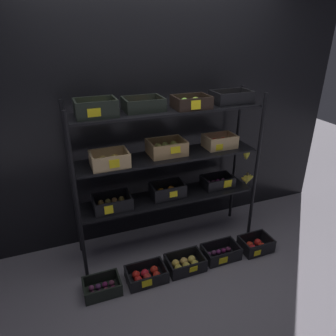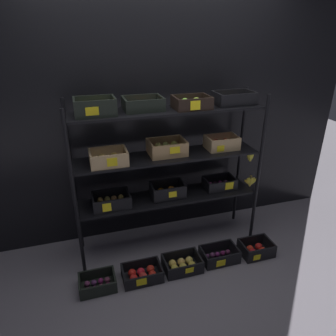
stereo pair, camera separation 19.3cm
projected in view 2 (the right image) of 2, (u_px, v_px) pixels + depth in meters
ground_plane at (168, 242)px, 3.28m from camera, size 10.00×10.00×0.00m
storefront_wall at (157, 120)px, 3.11m from camera, size 4.11×0.12×2.41m
display_rack at (168, 153)px, 2.86m from camera, size 1.85×0.41×1.54m
crate_ground_plum at (98, 284)px, 2.69m from camera, size 0.31×0.22×0.12m
crate_ground_apple_red at (142, 274)px, 2.79m from camera, size 0.35×0.24×0.12m
crate_ground_apple_gold at (182, 265)px, 2.90m from camera, size 0.34×0.25×0.13m
crate_ground_right_plum at (219, 256)px, 3.01m from camera, size 0.35×0.23×0.13m
crate_ground_rightmost_apple_red at (256, 249)px, 3.09m from camera, size 0.31×0.23×0.14m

